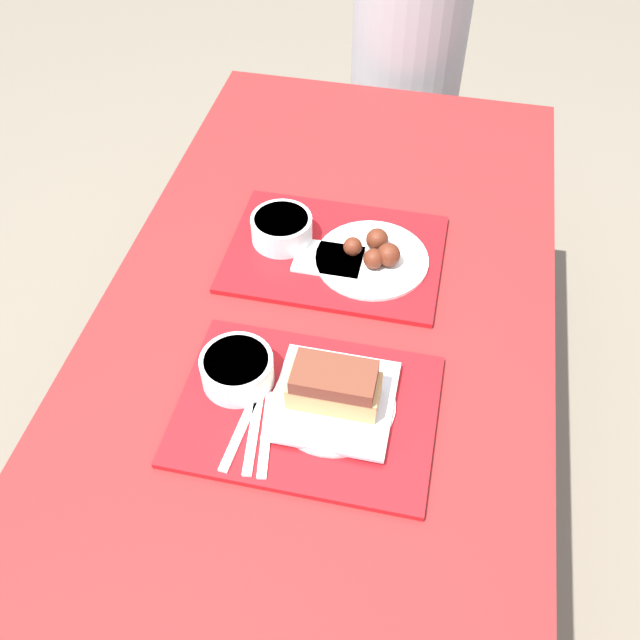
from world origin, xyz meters
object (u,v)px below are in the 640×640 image
wings_plate_far (374,255)px  person_seated_across (409,39)px  tray_far (335,253)px  tray_near (307,410)px  brisket_sandwich_plate (334,393)px  bowl_coleslaw_far (282,228)px  bowl_coleslaw_near (237,369)px

wings_plate_far → person_seated_across: person_seated_across is taller
tray_far → person_seated_across: 0.91m
tray_near → tray_far: bearing=94.3°
brisket_sandwich_plate → tray_near: bearing=-158.5°
tray_near → person_seated_across: size_ratio=0.63×
wings_plate_far → person_seated_across: 0.92m
tray_near → bowl_coleslaw_far: bowl_coleslaw_far is taller
tray_far → brisket_sandwich_plate: (0.07, -0.38, 0.04)m
brisket_sandwich_plate → bowl_coleslaw_far: 0.44m
tray_near → wings_plate_far: bearing=82.3°
tray_far → bowl_coleslaw_far: (-0.12, 0.01, 0.04)m
wings_plate_far → person_seated_across: bearing=92.8°
bowl_coleslaw_near → person_seated_across: size_ratio=0.18×
tray_far → brisket_sandwich_plate: brisket_sandwich_plate is taller
bowl_coleslaw_near → person_seated_across: person_seated_across is taller
bowl_coleslaw_far → person_seated_across: (0.16, 0.89, -0.01)m
brisket_sandwich_plate → wings_plate_far: bearing=88.6°
tray_near → bowl_coleslaw_far: bearing=109.7°
person_seated_across → tray_far: bearing=-92.4°
brisket_sandwich_plate → bowl_coleslaw_far: bearing=115.9°
bowl_coleslaw_far → wings_plate_far: size_ratio=0.55×
tray_far → bowl_coleslaw_far: bearing=173.1°
bowl_coleslaw_near → person_seated_across: (0.14, 1.27, -0.01)m
person_seated_across → brisket_sandwich_plate: bearing=-88.4°
tray_far → bowl_coleslaw_far: 0.12m
wings_plate_far → bowl_coleslaw_far: bearing=172.9°
tray_near → wings_plate_far: size_ratio=1.90×
bowl_coleslaw_near → brisket_sandwich_plate: (0.18, -0.02, 0.00)m
bowl_coleslaw_near → brisket_sandwich_plate: size_ratio=0.60×
tray_near → person_seated_across: bearing=89.6°
bowl_coleslaw_far → wings_plate_far: bearing=-7.1°
tray_near → bowl_coleslaw_near: bearing=165.5°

